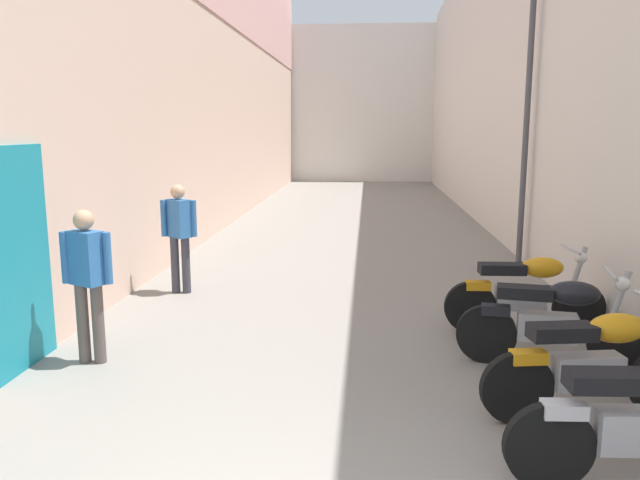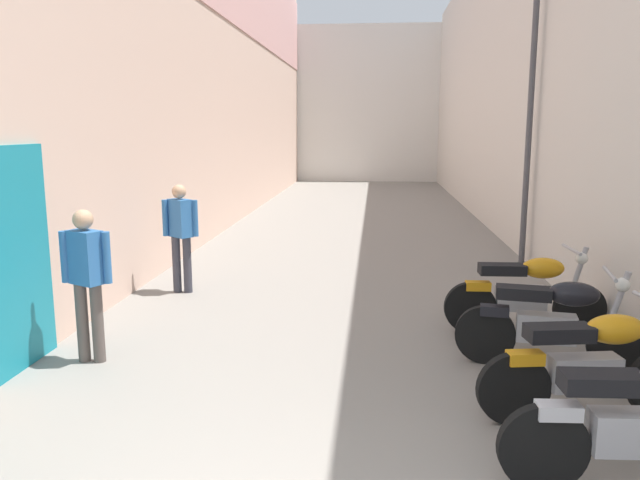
{
  "view_description": "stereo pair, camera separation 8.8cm",
  "coord_description": "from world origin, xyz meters",
  "px_view_note": "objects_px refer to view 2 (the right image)",
  "views": [
    {
      "loc": [
        0.31,
        -2.22,
        2.36
      ],
      "look_at": [
        -0.27,
        5.17,
        1.02
      ],
      "focal_mm": 34.82,
      "sensor_mm": 36.0,
      "label": 1
    },
    {
      "loc": [
        0.39,
        -2.22,
        2.36
      ],
      "look_at": [
        -0.27,
        5.17,
        1.02
      ],
      "focal_mm": 34.82,
      "sensor_mm": 36.0,
      "label": 2
    }
  ],
  "objects_px": {
    "motorcycle_third": "(553,320)",
    "pedestrian_mid_alley": "(87,274)",
    "motorcycle_second": "(592,363)",
    "street_lamp": "(525,103)",
    "motorcycle_fourth": "(526,291)",
    "pedestrian_further_down": "(181,230)"
  },
  "relations": [
    {
      "from": "motorcycle_third",
      "to": "pedestrian_mid_alley",
      "type": "relative_size",
      "value": 1.17
    },
    {
      "from": "street_lamp",
      "to": "pedestrian_further_down",
      "type": "bearing_deg",
      "value": -156.82
    },
    {
      "from": "motorcycle_second",
      "to": "street_lamp",
      "type": "bearing_deg",
      "value": 83.21
    },
    {
      "from": "motorcycle_second",
      "to": "motorcycle_fourth",
      "type": "xyz_separation_m",
      "value": [
        0.0,
        2.21,
        0.0
      ]
    },
    {
      "from": "motorcycle_third",
      "to": "motorcycle_fourth",
      "type": "relative_size",
      "value": 0.99
    },
    {
      "from": "street_lamp",
      "to": "motorcycle_third",
      "type": "bearing_deg",
      "value": -98.36
    },
    {
      "from": "motorcycle_second",
      "to": "motorcycle_fourth",
      "type": "height_order",
      "value": "same"
    },
    {
      "from": "motorcycle_third",
      "to": "motorcycle_fourth",
      "type": "height_order",
      "value": "same"
    },
    {
      "from": "motorcycle_fourth",
      "to": "motorcycle_third",
      "type": "bearing_deg",
      "value": -90.01
    },
    {
      "from": "motorcycle_third",
      "to": "pedestrian_mid_alley",
      "type": "height_order",
      "value": "pedestrian_mid_alley"
    },
    {
      "from": "motorcycle_second",
      "to": "motorcycle_third",
      "type": "distance_m",
      "value": 1.12
    },
    {
      "from": "motorcycle_third",
      "to": "street_lamp",
      "type": "relative_size",
      "value": 0.39
    },
    {
      "from": "pedestrian_mid_alley",
      "to": "street_lamp",
      "type": "xyz_separation_m",
      "value": [
        5.32,
        4.97,
        1.85
      ]
    },
    {
      "from": "motorcycle_third",
      "to": "street_lamp",
      "type": "distance_m",
      "value": 5.33
    },
    {
      "from": "motorcycle_fourth",
      "to": "pedestrian_mid_alley",
      "type": "distance_m",
      "value": 4.82
    },
    {
      "from": "motorcycle_third",
      "to": "pedestrian_further_down",
      "type": "bearing_deg",
      "value": 150.79
    },
    {
      "from": "pedestrian_further_down",
      "to": "motorcycle_second",
      "type": "bearing_deg",
      "value": -38.87
    },
    {
      "from": "motorcycle_second",
      "to": "street_lamp",
      "type": "xyz_separation_m",
      "value": [
        0.7,
        5.89,
        2.27
      ]
    },
    {
      "from": "pedestrian_mid_alley",
      "to": "motorcycle_fourth",
      "type": "bearing_deg",
      "value": 15.68
    },
    {
      "from": "motorcycle_second",
      "to": "pedestrian_further_down",
      "type": "xyz_separation_m",
      "value": [
        -4.53,
        3.65,
        0.42
      ]
    },
    {
      "from": "pedestrian_mid_alley",
      "to": "pedestrian_further_down",
      "type": "height_order",
      "value": "same"
    },
    {
      "from": "motorcycle_second",
      "to": "street_lamp",
      "type": "relative_size",
      "value": 0.39
    }
  ]
}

